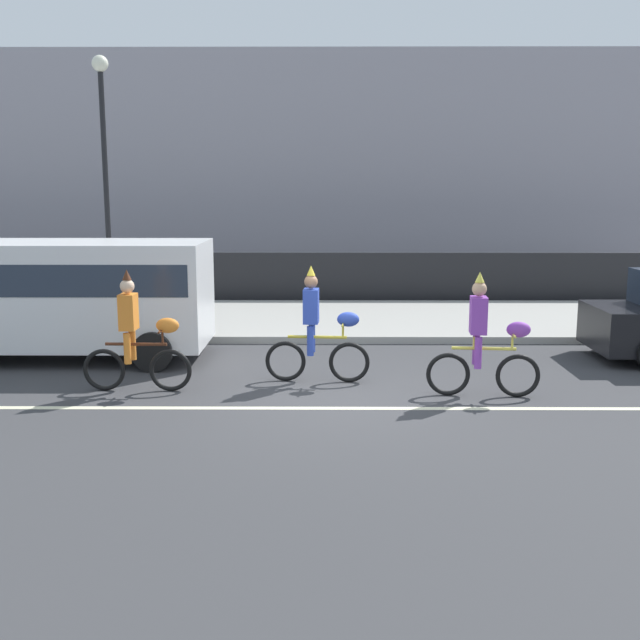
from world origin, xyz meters
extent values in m
plane|color=#38383A|center=(0.00, 0.00, 0.00)|extent=(80.00, 80.00, 0.00)
cube|color=beige|center=(0.00, -0.50, 0.00)|extent=(36.00, 0.14, 0.01)
cube|color=#9E9B93|center=(0.00, 6.50, 0.07)|extent=(60.00, 5.00, 0.15)
cube|color=black|center=(0.00, 9.40, 0.70)|extent=(40.00, 0.08, 1.40)
cube|color=#99939E|center=(-3.71, 18.00, 3.78)|extent=(28.00, 8.00, 7.56)
torus|color=black|center=(-2.68, 0.42, 0.33)|extent=(0.67, 0.09, 0.67)
torus|color=black|center=(-3.73, 0.45, 0.33)|extent=(0.67, 0.09, 0.67)
cylinder|color=#4C2614|center=(-3.20, 0.44, 0.75)|extent=(0.97, 0.08, 0.05)
cylinder|color=#4C2614|center=(-3.35, 0.44, 0.84)|extent=(0.04, 0.04, 0.18)
cylinder|color=#4C2614|center=(-2.78, 0.43, 0.86)|extent=(0.04, 0.04, 0.23)
cylinder|color=#4C2614|center=(-2.78, 0.43, 0.98)|extent=(0.05, 0.50, 0.03)
ellipsoid|color=orange|center=(-2.70, 0.42, 1.05)|extent=(0.37, 0.21, 0.24)
cube|color=orange|center=(-3.30, 0.44, 1.26)|extent=(0.25, 0.33, 0.56)
sphere|color=beige|center=(-3.30, 0.44, 1.66)|extent=(0.22, 0.22, 0.22)
cone|color=#4C2614|center=(-3.30, 0.44, 1.84)|extent=(0.14, 0.14, 0.16)
cylinder|color=orange|center=(-3.31, 0.30, 0.71)|extent=(0.11, 0.11, 0.48)
cylinder|color=orange|center=(-3.30, 0.58, 0.71)|extent=(0.11, 0.11, 0.48)
torus|color=black|center=(0.14, 0.98, 0.33)|extent=(0.67, 0.12, 0.67)
torus|color=black|center=(-0.91, 1.06, 0.33)|extent=(0.67, 0.12, 0.67)
cylinder|color=gold|center=(-0.38, 1.02, 0.75)|extent=(0.97, 0.12, 0.05)
cylinder|color=gold|center=(-0.53, 1.03, 0.84)|extent=(0.04, 0.04, 0.18)
cylinder|color=gold|center=(0.04, 0.99, 0.86)|extent=(0.04, 0.04, 0.23)
cylinder|color=gold|center=(0.04, 0.99, 0.98)|extent=(0.07, 0.50, 0.03)
ellipsoid|color=#2D47B2|center=(0.12, 0.98, 1.05)|extent=(0.37, 0.23, 0.24)
cube|color=#2D47B2|center=(-0.48, 1.03, 1.26)|extent=(0.26, 0.34, 0.56)
sphere|color=#9E7051|center=(-0.48, 1.03, 1.66)|extent=(0.22, 0.22, 0.22)
cone|color=gold|center=(-0.48, 1.03, 1.84)|extent=(0.14, 0.14, 0.16)
cylinder|color=#2D47B2|center=(-0.49, 0.89, 0.71)|extent=(0.11, 0.11, 0.48)
cylinder|color=#2D47B2|center=(-0.47, 1.17, 0.71)|extent=(0.11, 0.11, 0.48)
torus|color=black|center=(2.68, 0.12, 0.33)|extent=(0.67, 0.13, 0.67)
torus|color=black|center=(1.63, 0.20, 0.33)|extent=(0.67, 0.13, 0.67)
cylinder|color=#E5D84C|center=(2.15, 0.16, 0.75)|extent=(0.97, 0.13, 0.05)
cylinder|color=#E5D84C|center=(2.01, 0.17, 0.84)|extent=(0.04, 0.04, 0.18)
cylinder|color=#E5D84C|center=(2.57, 0.12, 0.86)|extent=(0.04, 0.04, 0.23)
cylinder|color=#E5D84C|center=(2.57, 0.12, 0.98)|extent=(0.07, 0.50, 0.03)
ellipsoid|color=purple|center=(2.66, 0.12, 1.05)|extent=(0.38, 0.23, 0.24)
cube|color=purple|center=(2.06, 0.17, 1.26)|extent=(0.27, 0.34, 0.56)
sphere|color=tan|center=(2.06, 0.17, 1.66)|extent=(0.22, 0.22, 0.22)
cone|color=#E5D84C|center=(2.06, 0.17, 1.84)|extent=(0.14, 0.14, 0.16)
cylinder|color=purple|center=(2.04, 0.03, 0.71)|extent=(0.11, 0.11, 0.48)
cylinder|color=purple|center=(2.07, 0.31, 0.71)|extent=(0.11, 0.11, 0.48)
cube|color=white|center=(-4.95, 2.70, 1.23)|extent=(5.00, 2.00, 1.90)
cube|color=#283342|center=(-4.55, 2.70, 1.58)|extent=(3.90, 2.02, 0.56)
cylinder|color=black|center=(-3.25, 1.70, 0.35)|extent=(0.70, 0.22, 0.70)
cylinder|color=black|center=(-3.25, 3.70, 0.35)|extent=(0.70, 0.22, 0.70)
cylinder|color=black|center=(-6.65, 3.70, 0.35)|extent=(0.70, 0.22, 0.70)
cylinder|color=black|center=(5.47, 3.51, 0.30)|extent=(0.60, 0.20, 0.60)
cylinder|color=black|center=(-5.20, 6.16, 2.90)|extent=(0.12, 0.12, 5.50)
sphere|color=#EAEACC|center=(-5.20, 6.16, 5.83)|extent=(0.36, 0.36, 0.36)
camera|label=1|loc=(-0.26, -10.94, 3.17)|focal=42.00mm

